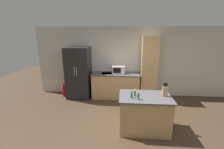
{
  "coord_description": "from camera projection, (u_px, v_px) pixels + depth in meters",
  "views": [
    {
      "loc": [
        -0.24,
        -3.33,
        2.36
      ],
      "look_at": [
        -0.62,
        1.4,
        1.05
      ],
      "focal_mm": 24.0,
      "sensor_mm": 36.0,
      "label": 1
    }
  ],
  "objects": [
    {
      "name": "knife_block",
      "position": [
        165.0,
        91.0,
        3.56
      ],
      "size": [
        0.12,
        0.06,
        0.35
      ],
      "color": "tan",
      "rests_on": "kitchen_island"
    },
    {
      "name": "microwave",
      "position": [
        119.0,
        69.0,
        5.56
      ],
      "size": [
        0.47,
        0.39,
        0.27
      ],
      "color": "white",
      "rests_on": "back_counter"
    },
    {
      "name": "pantry_cabinet",
      "position": [
        149.0,
        68.0,
        5.42
      ],
      "size": [
        0.57,
        0.53,
        2.28
      ],
      "color": "tan",
      "rests_on": "ground_plane"
    },
    {
      "name": "spice_bottle_tall_dark",
      "position": [
        139.0,
        96.0,
        3.4
      ],
      "size": [
        0.04,
        0.04,
        0.16
      ],
      "color": "#337033",
      "rests_on": "kitchen_island"
    },
    {
      "name": "spice_bottle_short_red",
      "position": [
        132.0,
        95.0,
        3.48
      ],
      "size": [
        0.05,
        0.05,
        0.16
      ],
      "color": "#337033",
      "rests_on": "kitchen_island"
    },
    {
      "name": "refrigerator",
      "position": [
        79.0,
        73.0,
        5.57
      ],
      "size": [
        0.85,
        0.75,
        1.88
      ],
      "color": "black",
      "rests_on": "ground_plane"
    },
    {
      "name": "fire_extinguisher",
      "position": [
        64.0,
        91.0,
        5.74
      ],
      "size": [
        0.12,
        0.12,
        0.51
      ],
      "color": "red",
      "rests_on": "ground_plane"
    },
    {
      "name": "ground_plane",
      "position": [
        132.0,
        129.0,
        3.81
      ],
      "size": [
        14.0,
        14.0,
        0.0
      ],
      "primitive_type": "plane",
      "color": "#423021"
    },
    {
      "name": "spice_bottle_amber_oil",
      "position": [
        135.0,
        93.0,
        3.59
      ],
      "size": [
        0.05,
        0.05,
        0.15
      ],
      "color": "#337033",
      "rests_on": "kitchen_island"
    },
    {
      "name": "wall_back",
      "position": [
        130.0,
        62.0,
        5.7
      ],
      "size": [
        7.2,
        0.06,
        2.6
      ],
      "color": "beige",
      "rests_on": "ground_plane"
    },
    {
      "name": "kitchen_island",
      "position": [
        144.0,
        113.0,
        3.71
      ],
      "size": [
        1.24,
        0.82,
        0.9
      ],
      "color": "tan",
      "rests_on": "ground_plane"
    },
    {
      "name": "back_counter",
      "position": [
        116.0,
        85.0,
        5.63
      ],
      "size": [
        1.76,
        0.67,
        0.93
      ],
      "color": "tan",
      "rests_on": "ground_plane"
    }
  ]
}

